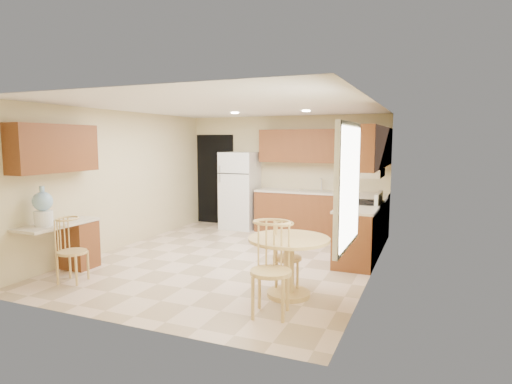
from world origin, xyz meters
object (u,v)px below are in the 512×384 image
at_px(chair_table_b, 268,262).
at_px(chair_desk, 67,245).
at_px(water_crock, 43,208).
at_px(chair_table_a, 285,251).
at_px(dining_table, 289,258).
at_px(refrigerator, 240,190).
at_px(stove, 361,227).

bearing_deg(chair_table_b, chair_desk, -10.39).
bearing_deg(water_crock, chair_table_a, 14.30).
bearing_deg(chair_table_b, dining_table, -99.63).
distance_m(refrigerator, chair_table_b, 5.00).
xyz_separation_m(chair_table_a, water_crock, (-3.29, -0.84, 0.49)).
bearing_deg(chair_table_a, water_crock, -93.03).
bearing_deg(chair_table_b, stove, -108.98).
height_order(stove, chair_table_b, stove).
relative_size(refrigerator, chair_table_b, 1.61).
bearing_deg(chair_table_b, water_crock, -10.93).
relative_size(stove, chair_table_a, 1.23).
distance_m(stove, chair_table_b, 3.23).
bearing_deg(chair_desk, stove, 119.75).
bearing_deg(dining_table, water_crock, -168.80).
bearing_deg(stove, chair_table_a, -105.56).
xyz_separation_m(chair_desk, water_crock, (-0.45, 0.04, 0.48)).
bearing_deg(water_crock, chair_table_b, -1.31).
distance_m(dining_table, chair_desk, 3.04).
relative_size(chair_table_b, chair_desk, 1.18).
bearing_deg(chair_table_a, chair_table_b, -10.68).
distance_m(chair_table_b, water_crock, 3.42).
distance_m(stove, chair_table_a, 2.36).
relative_size(refrigerator, water_crock, 3.04).
height_order(refrigerator, water_crock, refrigerator).
xyz_separation_m(dining_table, chair_table_b, (0.00, -0.75, 0.15)).
relative_size(refrigerator, chair_desk, 1.91).
height_order(chair_table_b, chair_desk, chair_table_b).
distance_m(stove, chair_desk, 4.69).
relative_size(chair_table_a, chair_table_b, 0.83).
bearing_deg(chair_table_a, dining_table, 15.50).
xyz_separation_m(chair_table_b, chair_desk, (-2.95, 0.04, -0.10)).
bearing_deg(chair_desk, chair_table_a, 94.73).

